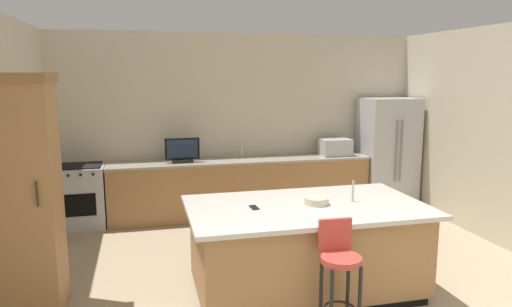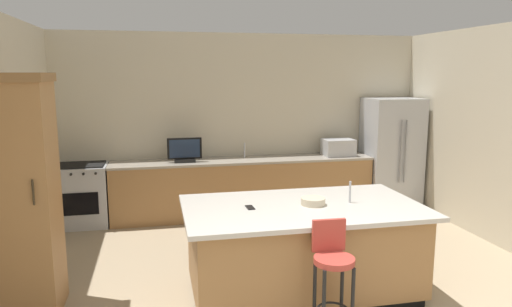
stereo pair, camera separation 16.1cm
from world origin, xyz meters
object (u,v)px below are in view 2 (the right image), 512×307
at_px(tv_monitor, 185,151).
at_px(cell_phone, 250,207).
at_px(kitchen_island, 302,249).
at_px(range_oven, 82,195).
at_px(bar_stool_center, 333,269).
at_px(refrigerator, 391,153).
at_px(microwave, 338,147).
at_px(cabinet_tower, 23,192).
at_px(fruit_bowl, 313,201).

relative_size(tv_monitor, cell_phone, 3.40).
xyz_separation_m(kitchen_island, range_oven, (-2.48, 2.74, -0.01)).
xyz_separation_m(bar_stool_center, cell_phone, (-0.53, 0.84, 0.32)).
relative_size(refrigerator, tv_monitor, 3.54).
bearing_deg(tv_monitor, range_oven, 178.06).
xyz_separation_m(microwave, cell_phone, (-2.01, -2.71, -0.10)).
relative_size(cabinet_tower, microwave, 4.61).
height_order(range_oven, bar_stool_center, bar_stool_center).
relative_size(range_oven, bar_stool_center, 0.92).
xyz_separation_m(kitchen_island, cabinet_tower, (-2.59, 0.18, 0.68)).
xyz_separation_m(refrigerator, fruit_bowl, (-2.29, -2.70, 0.05)).
bearing_deg(refrigerator, cell_phone, -137.58).
xyz_separation_m(kitchen_island, cell_phone, (-0.53, 0.03, 0.45)).
relative_size(refrigerator, cabinet_tower, 0.82).
distance_m(range_oven, microwave, 4.00).
bearing_deg(cell_phone, microwave, 50.83).
bearing_deg(fruit_bowl, cell_phone, 177.50).
bearing_deg(range_oven, bar_stool_center, -55.10).
xyz_separation_m(cabinet_tower, bar_stool_center, (2.59, -1.00, -0.55)).
bearing_deg(bar_stool_center, kitchen_island, 91.96).
height_order(cabinet_tower, bar_stool_center, cabinet_tower).
distance_m(refrigerator, tv_monitor, 3.38).
relative_size(kitchen_island, tv_monitor, 4.62).
height_order(range_oven, cell_phone, cell_phone).
height_order(range_oven, tv_monitor, tv_monitor).
height_order(refrigerator, bar_stool_center, refrigerator).
bearing_deg(range_oven, microwave, 0.02).
xyz_separation_m(tv_monitor, bar_stool_center, (0.99, -3.50, -0.46)).
distance_m(kitchen_island, cabinet_tower, 2.68).
xyz_separation_m(kitchen_island, fruit_bowl, (0.10, -0.00, 0.49)).
bearing_deg(kitchen_island, bar_stool_center, -89.92).
height_order(kitchen_island, cabinet_tower, cabinet_tower).
bearing_deg(tv_monitor, refrigerator, 0.10).
height_order(bar_stool_center, fruit_bowl, bar_stool_center).
distance_m(cabinet_tower, tv_monitor, 2.98).
distance_m(fruit_bowl, cell_phone, 0.63).
bearing_deg(bar_stool_center, cell_phone, 124.14).
relative_size(kitchen_island, refrigerator, 1.30).
xyz_separation_m(tv_monitor, cell_phone, (0.46, -2.66, -0.14)).
height_order(cabinet_tower, fruit_bowl, cabinet_tower).
height_order(refrigerator, fruit_bowl, refrigerator).
distance_m(refrigerator, bar_stool_center, 4.26).
xyz_separation_m(kitchen_island, refrigerator, (2.39, 2.69, 0.43)).
height_order(kitchen_island, fruit_bowl, fruit_bowl).
relative_size(range_oven, tv_monitor, 1.79).
xyz_separation_m(refrigerator, cell_phone, (-2.92, -2.67, 0.02)).
xyz_separation_m(range_oven, tv_monitor, (1.49, -0.05, 0.61)).
height_order(kitchen_island, range_oven, kitchen_island).
bearing_deg(bar_stool_center, microwave, 69.33).
height_order(microwave, fruit_bowl, microwave).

